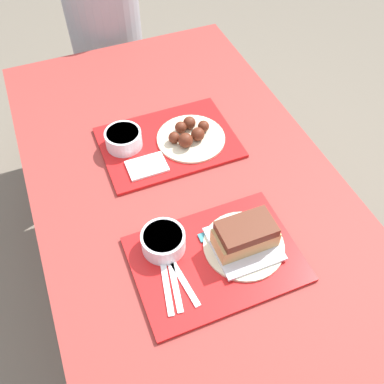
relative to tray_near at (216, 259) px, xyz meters
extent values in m
plane|color=#706656|center=(0.03, 0.20, -0.79)|extent=(12.00, 12.00, 0.00)
cube|color=maroon|center=(0.03, 0.20, -0.03)|extent=(0.94, 1.84, 0.04)
cylinder|color=maroon|center=(-0.38, 1.04, -0.42)|extent=(0.07, 0.07, 0.74)
cylinder|color=maroon|center=(0.43, 1.04, -0.42)|extent=(0.07, 0.07, 0.74)
cube|color=maroon|center=(0.03, 1.34, -0.33)|extent=(0.89, 0.28, 0.04)
cylinder|color=maroon|center=(-0.36, 1.34, -0.57)|extent=(0.06, 0.06, 0.44)
cylinder|color=maroon|center=(0.41, 1.34, -0.57)|extent=(0.06, 0.06, 0.44)
cube|color=red|center=(0.00, 0.00, 0.00)|extent=(0.45, 0.32, 0.01)
cube|color=red|center=(0.03, 0.47, 0.00)|extent=(0.45, 0.32, 0.01)
cylinder|color=silver|center=(-0.12, 0.09, 0.03)|extent=(0.12, 0.12, 0.06)
cylinder|color=beige|center=(-0.12, 0.09, 0.06)|extent=(0.11, 0.11, 0.01)
cylinder|color=beige|center=(0.09, 0.01, 0.01)|extent=(0.22, 0.22, 0.01)
cube|color=silver|center=(0.09, 0.01, 0.02)|extent=(0.17, 0.17, 0.01)
cube|color=tan|center=(0.09, 0.01, 0.05)|extent=(0.17, 0.09, 0.05)
cube|color=#562819|center=(0.09, 0.01, 0.09)|extent=(0.15, 0.09, 0.03)
cube|color=white|center=(-0.13, -0.03, 0.01)|extent=(0.05, 0.17, 0.00)
cube|color=white|center=(-0.11, -0.03, 0.01)|extent=(0.04, 0.17, 0.00)
cube|color=white|center=(-0.15, -0.03, 0.01)|extent=(0.05, 0.17, 0.00)
cube|color=teal|center=(0.00, 0.07, 0.01)|extent=(0.04, 0.03, 0.01)
cylinder|color=silver|center=(-0.11, 0.51, 0.03)|extent=(0.12, 0.12, 0.06)
cylinder|color=beige|center=(-0.11, 0.51, 0.06)|extent=(0.11, 0.11, 0.01)
cylinder|color=beige|center=(0.11, 0.45, 0.01)|extent=(0.23, 0.23, 0.01)
sphere|color=#562314|center=(0.16, 0.47, 0.03)|extent=(0.04, 0.04, 0.04)
sphere|color=#562314|center=(0.12, 0.50, 0.04)|extent=(0.04, 0.04, 0.04)
sphere|color=#562314|center=(0.09, 0.49, 0.03)|extent=(0.04, 0.04, 0.04)
sphere|color=#562314|center=(0.05, 0.45, 0.03)|extent=(0.04, 0.04, 0.04)
sphere|color=#562314|center=(0.08, 0.42, 0.04)|extent=(0.05, 0.05, 0.05)
sphere|color=#562314|center=(0.13, 0.44, 0.04)|extent=(0.05, 0.05, 0.05)
cube|color=white|center=(-0.07, 0.39, 0.01)|extent=(0.13, 0.09, 0.01)
cylinder|color=#9E9EA3|center=(0.03, 1.34, -0.04)|extent=(0.33, 0.33, 0.54)
camera|label=1|loc=(-0.28, -0.52, 1.01)|focal=40.00mm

